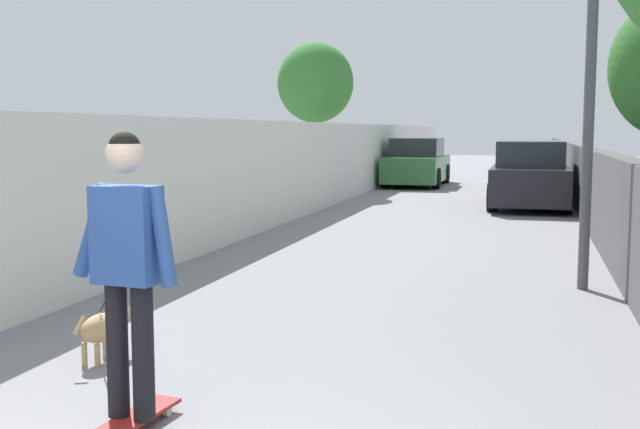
# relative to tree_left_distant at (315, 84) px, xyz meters

# --- Properties ---
(ground_plane) EXTENTS (80.00, 80.00, 0.00)m
(ground_plane) POSITION_rel_tree_left_distant_xyz_m (-5.00, -4.24, -3.11)
(ground_plane) COLOR gray
(wall_left) EXTENTS (48.00, 0.30, 1.97)m
(wall_left) POSITION_rel_tree_left_distant_xyz_m (-7.00, -1.32, -2.13)
(wall_left) COLOR silver
(wall_left) RESTS_ON ground
(fence_right) EXTENTS (48.00, 0.30, 1.45)m
(fence_right) POSITION_rel_tree_left_distant_xyz_m (-7.00, -7.16, -2.39)
(fence_right) COLOR #4C4C4C
(fence_right) RESTS_ON ground
(tree_left_distant) EXTENTS (2.18, 2.18, 4.29)m
(tree_left_distant) POSITION_rel_tree_left_distant_xyz_m (0.00, 0.00, 0.00)
(tree_left_distant) COLOR #473523
(tree_left_distant) RESTS_ON ground
(lamp_post) EXTENTS (0.36, 0.36, 4.21)m
(lamp_post) POSITION_rel_tree_left_distant_xyz_m (-12.50, -6.61, -0.22)
(lamp_post) COLOR #4C4C51
(lamp_post) RESTS_ON ground
(skateboard) EXTENTS (0.82, 0.28, 0.08)m
(skateboard) POSITION_rel_tree_left_distant_xyz_m (-17.58, -3.74, -3.05)
(skateboard) COLOR maroon
(skateboard) RESTS_ON ground
(person_skateboarder) EXTENTS (0.26, 0.71, 1.70)m
(person_skateboarder) POSITION_rel_tree_left_distant_xyz_m (-17.58, -3.74, -2.03)
(person_skateboarder) COLOR black
(person_skateboarder) RESTS_ON skateboard
(dog) EXTENTS (1.54, 1.06, 1.06)m
(dog) POSITION_rel_tree_left_distant_xyz_m (-16.35, -2.82, -2.84)
(dog) COLOR tan
(dog) RESTS_ON ground
(car_near) EXTENTS (4.25, 1.80, 1.54)m
(car_near) POSITION_rel_tree_left_distant_xyz_m (-2.91, -6.01, -2.40)
(car_near) COLOR black
(car_near) RESTS_ON ground
(car_far) EXTENTS (4.33, 1.80, 1.54)m
(car_far) POSITION_rel_tree_left_distant_xyz_m (3.47, -2.47, -2.40)
(car_far) COLOR #336B38
(car_far) RESTS_ON ground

